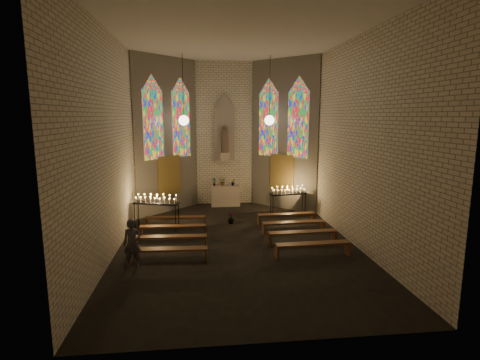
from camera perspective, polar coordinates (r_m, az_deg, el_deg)
name	(u,v)px	position (r m, az deg, el deg)	size (l,w,h in m)	color
floor	(237,242)	(13.39, -0.53, -9.40)	(12.00, 12.00, 0.00)	black
room	(228,132)	(16.02, -1.77, 7.32)	(8.22, 12.43, 7.00)	beige
altar	(225,196)	(18.50, -2.23, -2.41)	(1.40, 0.60, 1.00)	#C3B39F
flower_vase_left	(214,182)	(18.35, -3.96, -0.27)	(0.22, 0.15, 0.42)	#4C723F
flower_vase_center	(223,182)	(18.42, -2.60, -0.26)	(0.35, 0.30, 0.39)	#4C723F
flower_vase_right	(233,182)	(18.40, -1.05, -0.32)	(0.19, 0.16, 0.35)	#4C723F
aisle_flower_pot	(231,218)	(15.52, -1.39, -5.80)	(0.26, 0.26, 0.47)	#4C723F
votive_stand_left	(156,201)	(14.95, -12.66, -3.11)	(1.84, 0.90, 1.31)	black
votive_stand_right	(288,192)	(16.84, 7.36, -1.80)	(1.70, 0.65, 1.22)	black
pew_left_0	(175,219)	(15.10, -9.85, -5.84)	(2.39, 0.43, 0.46)	brown
pew_right_0	(286,216)	(15.47, 7.09, -5.39)	(2.39, 0.43, 0.46)	brown
pew_left_1	(173,228)	(13.95, -10.14, -7.16)	(2.39, 0.43, 0.46)	brown
pew_right_1	(294,224)	(14.35, 8.20, -6.63)	(2.39, 0.43, 0.46)	brown
pew_left_2	(171,238)	(12.81, -10.50, -8.72)	(2.39, 0.43, 0.46)	brown
pew_right_2	(302,234)	(13.25, 9.50, -8.07)	(2.39, 0.43, 0.46)	brown
pew_left_3	(168,251)	(11.68, -10.92, -10.57)	(2.39, 0.43, 0.46)	brown
pew_right_3	(313,245)	(12.16, 11.04, -9.76)	(2.39, 0.43, 0.46)	brown
visitor	(132,244)	(11.50, -16.10, -9.29)	(0.52, 0.34, 1.43)	#474850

